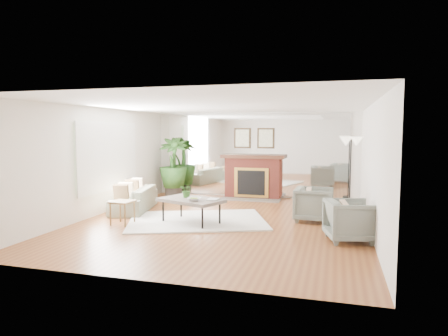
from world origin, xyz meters
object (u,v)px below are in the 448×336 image
(fireplace, at_px, (253,176))
(side_table, at_px, (122,205))
(armchair_back, at_px, (314,204))
(potted_ficus, at_px, (173,165))
(coffee_table, at_px, (191,201))
(floor_lamp, at_px, (351,147))
(armchair_front, at_px, (350,220))
(sofa, at_px, (134,199))

(fireplace, xyz_separation_m, side_table, (-1.95, -4.00, -0.24))
(fireplace, bearing_deg, armchair_back, -53.84)
(fireplace, height_order, potted_ficus, fireplace)
(side_table, bearing_deg, armchair_back, 20.06)
(coffee_table, distance_m, floor_lamp, 4.64)
(fireplace, distance_m, armchair_front, 4.80)
(sofa, height_order, side_table, sofa)
(armchair_front, bearing_deg, sofa, 59.33)
(armchair_front, bearing_deg, coffee_table, 66.72)
(side_table, bearing_deg, sofa, 109.21)
(potted_ficus, bearing_deg, armchair_back, -29.04)
(armchair_back, bearing_deg, sofa, 91.97)
(floor_lamp, bearing_deg, sofa, -157.55)
(fireplace, distance_m, sofa, 3.57)
(fireplace, relative_size, armchair_back, 2.53)
(sofa, xyz_separation_m, potted_ficus, (0.04, 2.37, 0.66))
(armchair_front, relative_size, potted_ficus, 0.46)
(fireplace, relative_size, side_table, 4.09)
(fireplace, bearing_deg, potted_ficus, -175.17)
(sofa, distance_m, armchair_back, 4.34)
(armchair_back, bearing_deg, side_table, 112.26)
(armchair_back, height_order, potted_ficus, potted_ficus)
(coffee_table, relative_size, floor_lamp, 0.84)
(armchair_back, distance_m, potted_ficus, 4.95)
(sofa, height_order, floor_lamp, floor_lamp)
(fireplace, bearing_deg, armchair_front, -57.13)
(fireplace, bearing_deg, coffee_table, -99.55)
(side_table, height_order, potted_ficus, potted_ficus)
(sofa, distance_m, armchair_front, 5.25)
(sofa, height_order, armchair_back, armchair_back)
(armchair_front, bearing_deg, floor_lamp, -16.27)
(potted_ficus, height_order, floor_lamp, floor_lamp)
(armchair_back, bearing_deg, fireplace, 38.36)
(armchair_back, xyz_separation_m, potted_ficus, (-4.30, 2.39, 0.58))
(fireplace, relative_size, armchair_front, 2.52)
(coffee_table, distance_m, potted_ficus, 3.82)
(armchair_back, bearing_deg, potted_ficus, 63.15)
(fireplace, xyz_separation_m, armchair_back, (1.89, -2.59, -0.29))
(sofa, distance_m, potted_ficus, 2.46)
(fireplace, xyz_separation_m, sofa, (-2.45, -2.57, -0.38))
(coffee_table, xyz_separation_m, potted_ficus, (-1.81, 3.34, 0.46))
(armchair_back, relative_size, floor_lamp, 0.45)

